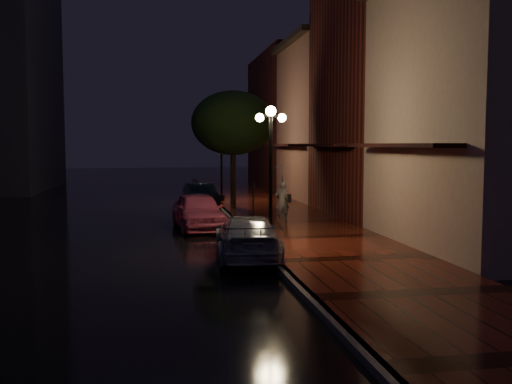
{
  "coord_description": "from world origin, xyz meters",
  "views": [
    {
      "loc": [
        -3.08,
        -22.34,
        3.28
      ],
      "look_at": [
        0.71,
        -0.19,
        1.4
      ],
      "focal_mm": 40.0,
      "sensor_mm": 36.0,
      "label": 1
    }
  ],
  "objects_px": {
    "streetlamp_near": "(271,166)",
    "woman_with_umbrella": "(282,184)",
    "parking_meter": "(253,196)",
    "street_tree": "(233,125)",
    "navy_car": "(201,196)",
    "pink_car": "(198,211)",
    "silver_car": "(247,237)",
    "streetlamp_far": "(222,157)"
  },
  "relations": [
    {
      "from": "navy_car",
      "to": "street_tree",
      "type": "bearing_deg",
      "value": -40.3
    },
    {
      "from": "streetlamp_near",
      "to": "parking_meter",
      "type": "height_order",
      "value": "streetlamp_near"
    },
    {
      "from": "street_tree",
      "to": "silver_car",
      "type": "distance_m",
      "value": 12.94
    },
    {
      "from": "streetlamp_near",
      "to": "parking_meter",
      "type": "distance_m",
      "value": 7.38
    },
    {
      "from": "navy_car",
      "to": "silver_car",
      "type": "height_order",
      "value": "navy_car"
    },
    {
      "from": "streetlamp_near",
      "to": "woman_with_umbrella",
      "type": "xyz_separation_m",
      "value": [
        1.53,
        5.29,
        -0.92
      ]
    },
    {
      "from": "pink_car",
      "to": "streetlamp_near",
      "type": "bearing_deg",
      "value": -72.77
    },
    {
      "from": "woman_with_umbrella",
      "to": "parking_meter",
      "type": "height_order",
      "value": "woman_with_umbrella"
    },
    {
      "from": "navy_car",
      "to": "silver_car",
      "type": "distance_m",
      "value": 13.41
    },
    {
      "from": "streetlamp_near",
      "to": "silver_car",
      "type": "xyz_separation_m",
      "value": [
        -0.95,
        -1.37,
        -1.97
      ]
    },
    {
      "from": "street_tree",
      "to": "woman_with_umbrella",
      "type": "relative_size",
      "value": 2.5
    },
    {
      "from": "streetlamp_near",
      "to": "silver_car",
      "type": "distance_m",
      "value": 2.58
    },
    {
      "from": "pink_car",
      "to": "woman_with_umbrella",
      "type": "distance_m",
      "value": 3.68
    },
    {
      "from": "navy_car",
      "to": "parking_meter",
      "type": "height_order",
      "value": "parking_meter"
    },
    {
      "from": "streetlamp_far",
      "to": "silver_car",
      "type": "bearing_deg",
      "value": -93.54
    },
    {
      "from": "parking_meter",
      "to": "woman_with_umbrella",
      "type": "bearing_deg",
      "value": -89.11
    },
    {
      "from": "streetlamp_far",
      "to": "navy_car",
      "type": "distance_m",
      "value": 3.07
    },
    {
      "from": "streetlamp_far",
      "to": "pink_car",
      "type": "bearing_deg",
      "value": -101.63
    },
    {
      "from": "streetlamp_near",
      "to": "parking_meter",
      "type": "relative_size",
      "value": 2.93
    },
    {
      "from": "street_tree",
      "to": "navy_car",
      "type": "distance_m",
      "value": 4.07
    },
    {
      "from": "streetlamp_near",
      "to": "navy_car",
      "type": "xyz_separation_m",
      "value": [
        -1.29,
        12.03,
        -1.97
      ]
    },
    {
      "from": "navy_car",
      "to": "streetlamp_near",
      "type": "bearing_deg",
      "value": -90.32
    },
    {
      "from": "silver_car",
      "to": "streetlamp_near",
      "type": "bearing_deg",
      "value": -119.87
    },
    {
      "from": "streetlamp_far",
      "to": "pink_car",
      "type": "distance_m",
      "value": 9.83
    },
    {
      "from": "streetlamp_far",
      "to": "silver_car",
      "type": "relative_size",
      "value": 0.99
    },
    {
      "from": "streetlamp_near",
      "to": "navy_car",
      "type": "relative_size",
      "value": 1.12
    },
    {
      "from": "pink_car",
      "to": "silver_car",
      "type": "height_order",
      "value": "pink_car"
    },
    {
      "from": "street_tree",
      "to": "parking_meter",
      "type": "bearing_deg",
      "value": -84.13
    },
    {
      "from": "pink_car",
      "to": "woman_with_umbrella",
      "type": "bearing_deg",
      "value": 6.09
    },
    {
      "from": "pink_car",
      "to": "silver_car",
      "type": "distance_m",
      "value": 6.01
    },
    {
      "from": "woman_with_umbrella",
      "to": "street_tree",
      "type": "bearing_deg",
      "value": -81.07
    },
    {
      "from": "silver_car",
      "to": "parking_meter",
      "type": "relative_size",
      "value": 2.95
    },
    {
      "from": "streetlamp_far",
      "to": "street_tree",
      "type": "height_order",
      "value": "street_tree"
    },
    {
      "from": "streetlamp_near",
      "to": "streetlamp_far",
      "type": "xyz_separation_m",
      "value": [
        0.0,
        14.0,
        0.0
      ]
    },
    {
      "from": "woman_with_umbrella",
      "to": "parking_meter",
      "type": "bearing_deg",
      "value": -68.78
    },
    {
      "from": "streetlamp_far",
      "to": "woman_with_umbrella",
      "type": "height_order",
      "value": "streetlamp_far"
    },
    {
      "from": "streetlamp_far",
      "to": "parking_meter",
      "type": "distance_m",
      "value": 7.02
    },
    {
      "from": "woman_with_umbrella",
      "to": "navy_car",
      "type": "bearing_deg",
      "value": -70.9
    },
    {
      "from": "street_tree",
      "to": "parking_meter",
      "type": "distance_m",
      "value": 4.99
    },
    {
      "from": "pink_car",
      "to": "silver_car",
      "type": "relative_size",
      "value": 0.97
    },
    {
      "from": "street_tree",
      "to": "woman_with_umbrella",
      "type": "height_order",
      "value": "street_tree"
    },
    {
      "from": "streetlamp_near",
      "to": "parking_meter",
      "type": "bearing_deg",
      "value": 84.83
    }
  ]
}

